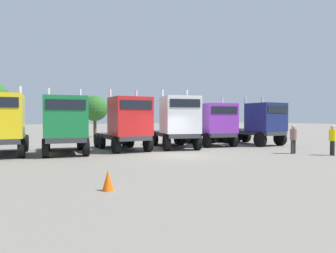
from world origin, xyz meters
TOP-DOWN VIEW (x-y plane):
  - ground at (0.00, 0.00)m, footprint 200.00×200.00m
  - semi_truck_yellow at (-9.39, 4.13)m, footprint 3.02×5.98m
  - semi_truck_green at (-5.96, 3.45)m, footprint 3.24×6.38m
  - semi_truck_red at (-1.95, 3.60)m, footprint 2.60×5.79m
  - semi_truck_white at (1.83, 3.38)m, footprint 3.87×6.71m
  - semi_truck_purple at (5.57, 4.05)m, footprint 3.68×6.48m
  - semi_truck_navy at (9.38, 3.05)m, footprint 2.65×6.44m
  - visitor_in_hivis at (8.15, -4.30)m, footprint 0.56×0.56m
  - visitor_with_camera at (6.79, -2.63)m, footprint 0.47×0.47m
  - traffic_cone_near at (-6.23, -6.75)m, footprint 0.36×0.36m
  - oak_far_centre at (-0.30, 19.31)m, footprint 2.98×2.98m
  - oak_far_right at (9.65, 18.84)m, footprint 2.86×2.86m

SIDE VIEW (x-z plane):
  - ground at x=0.00m, z-range 0.00..0.00m
  - traffic_cone_near at x=-6.23m, z-range 0.00..0.64m
  - visitor_with_camera at x=6.79m, z-range 0.15..1.93m
  - visitor_in_hivis at x=8.15m, z-range 0.15..1.95m
  - semi_truck_purple at x=5.57m, z-range -0.24..3.70m
  - semi_truck_navy at x=9.38m, z-range -0.21..3.82m
  - semi_truck_green at x=-5.96m, z-range -0.19..3.92m
  - semi_truck_red at x=-1.95m, z-range -0.23..3.96m
  - semi_truck_yellow at x=-9.39m, z-range -0.19..4.00m
  - semi_truck_white at x=1.83m, z-range -0.20..4.14m
  - oak_far_right at x=9.65m, z-range 0.88..5.56m
  - oak_far_centre at x=-0.30m, z-range 0.91..5.77m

